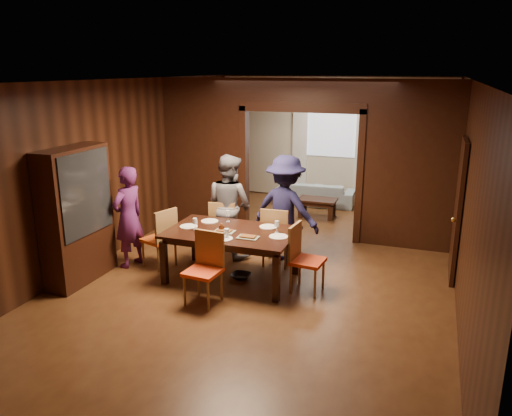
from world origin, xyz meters
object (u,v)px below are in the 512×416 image
at_px(person_navy, 286,210).
at_px(chair_left, 159,237).
at_px(dining_table, 232,255).
at_px(coffee_table, 317,208).
at_px(chair_far_r, 277,236).
at_px(chair_far_l, 225,227).
at_px(sofa, 315,193).
at_px(hutch, 77,216).
at_px(person_purple, 128,217).
at_px(chair_near, 203,270).
at_px(person_grey, 229,206).
at_px(chair_right, 308,259).

distance_m(person_navy, chair_left, 2.07).
bearing_deg(chair_left, person_navy, 134.64).
xyz_separation_m(dining_table, coffee_table, (0.48, 3.60, -0.18)).
bearing_deg(chair_far_r, chair_far_l, -8.94).
distance_m(coffee_table, chair_left, 3.95).
distance_m(sofa, hutch, 5.88).
bearing_deg(sofa, dining_table, 84.44).
bearing_deg(person_purple, hutch, -15.76).
relative_size(person_purple, chair_near, 1.67).
relative_size(sofa, hutch, 0.90).
distance_m(sofa, coffee_table, 1.02).
distance_m(person_purple, chair_far_l, 1.59).
bearing_deg(chair_far_l, hutch, 34.08).
bearing_deg(chair_left, coffee_table, 171.99).
distance_m(dining_table, hutch, 2.33).
relative_size(dining_table, chair_far_r, 1.94).
distance_m(person_purple, chair_left, 0.57).
bearing_deg(dining_table, person_grey, 114.14).
distance_m(chair_left, chair_near, 1.55).
height_order(chair_far_l, chair_near, same).
relative_size(chair_left, chair_right, 1.00).
xyz_separation_m(person_grey, chair_near, (0.37, -1.81, -0.38)).
xyz_separation_m(person_purple, chair_far_l, (1.23, 0.94, -0.32)).
xyz_separation_m(sofa, chair_far_l, (-0.70, -3.68, 0.22)).
bearing_deg(coffee_table, sofa, 105.77).
relative_size(sofa, chair_far_l, 1.85).
relative_size(person_navy, chair_left, 1.81).
distance_m(person_navy, hutch, 3.18).
bearing_deg(hutch, chair_left, 45.52).
xyz_separation_m(chair_far_r, hutch, (-2.58, -1.56, 0.52)).
distance_m(chair_far_r, chair_near, 1.74).
xyz_separation_m(person_navy, chair_right, (0.62, -1.00, -0.39)).
bearing_deg(dining_table, hutch, -159.87).
relative_size(person_grey, hutch, 0.86).
distance_m(person_navy, sofa, 3.68).
height_order(coffee_table, chair_left, chair_left).
relative_size(dining_table, chair_right, 1.94).
relative_size(person_grey, dining_table, 0.92).
xyz_separation_m(chair_far_r, chair_near, (-0.52, -1.66, 0.00)).
relative_size(person_purple, dining_table, 0.86).
xyz_separation_m(chair_left, chair_near, (1.23, -0.95, 0.00)).
xyz_separation_m(person_navy, coffee_table, (-0.06, 2.63, -0.68)).
bearing_deg(sofa, chair_far_l, 76.21).
height_order(person_grey, chair_right, person_grey).
distance_m(person_navy, dining_table, 1.22).
height_order(person_purple, sofa, person_purple).
relative_size(person_purple, coffee_table, 2.02).
xyz_separation_m(person_navy, chair_far_r, (-0.08, -0.18, -0.39)).
height_order(person_grey, person_navy, person_navy).
bearing_deg(chair_left, chair_far_l, 154.95).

